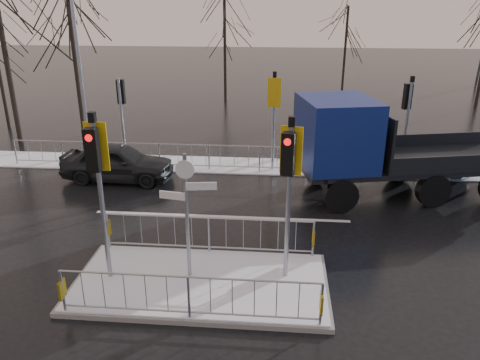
# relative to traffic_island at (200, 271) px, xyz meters

# --- Properties ---
(ground) EXTENTS (120.00, 120.00, 0.00)m
(ground) POSITION_rel_traffic_island_xyz_m (0.01, -0.01, -0.39)
(ground) COLOR black
(ground) RESTS_ON ground
(snow_verge) EXTENTS (30.00, 2.00, 0.04)m
(snow_verge) POSITION_rel_traffic_island_xyz_m (0.01, 8.59, -0.37)
(snow_verge) COLOR white
(snow_verge) RESTS_ON ground
(lane_markings) EXTENTS (8.00, 11.38, 0.01)m
(lane_markings) POSITION_rel_traffic_island_xyz_m (0.01, -0.34, -0.39)
(lane_markings) COLOR silver
(lane_markings) RESTS_ON ground
(traffic_island) EXTENTS (6.00, 3.04, 4.15)m
(traffic_island) POSITION_rel_traffic_island_xyz_m (0.00, 0.00, 0.00)
(traffic_island) COLOR slate
(traffic_island) RESTS_ON ground
(far_kerb_fixtures) EXTENTS (18.00, 0.65, 3.83)m
(far_kerb_fixtures) POSITION_rel_traffic_island_xyz_m (0.31, 8.08, 0.63)
(far_kerb_fixtures) COLOR #959AA3
(far_kerb_fixtures) RESTS_ON ground
(car_far_lane) EXTENTS (4.18, 1.81, 1.41)m
(car_far_lane) POSITION_rel_traffic_island_xyz_m (-4.22, 6.64, 0.31)
(car_far_lane) COLOR black
(car_far_lane) RESTS_ON ground
(flatbed_truck) EXTENTS (7.77, 4.22, 3.41)m
(flatbed_truck) POSITION_rel_traffic_island_xyz_m (4.63, 5.91, 1.42)
(flatbed_truck) COLOR black
(flatbed_truck) RESTS_ON ground
(tree_near_b) EXTENTS (4.00, 4.00, 7.55)m
(tree_near_b) POSITION_rel_traffic_island_xyz_m (-7.99, 12.49, 4.76)
(tree_near_b) COLOR black
(tree_near_b) RESTS_ON ground
(tree_far_a) EXTENTS (3.75, 3.75, 7.08)m
(tree_far_a) POSITION_rel_traffic_island_xyz_m (-1.99, 21.99, 4.43)
(tree_far_a) COLOR black
(tree_far_a) RESTS_ON ground
(tree_far_b) EXTENTS (3.25, 3.25, 6.14)m
(tree_far_b) POSITION_rel_traffic_island_xyz_m (6.01, 23.99, 3.79)
(tree_far_b) COLOR black
(tree_far_b) RESTS_ON ground
(street_lamp_left) EXTENTS (1.25, 0.18, 8.20)m
(street_lamp_left) POSITION_rel_traffic_island_xyz_m (-6.42, 9.49, 4.10)
(street_lamp_left) COLOR #959AA3
(street_lamp_left) RESTS_ON ground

